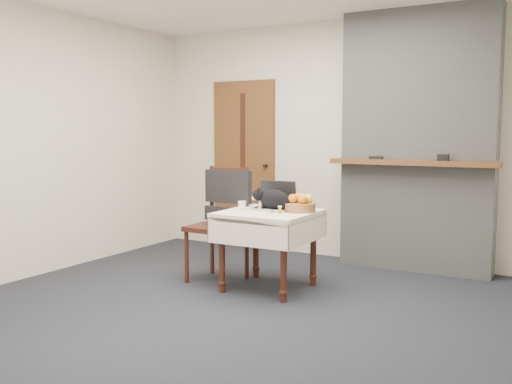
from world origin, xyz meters
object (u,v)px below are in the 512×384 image
chair (223,208)px  pill_bottle (280,210)px  laptop (275,202)px  cream_jar (242,206)px  door (244,165)px  side_table (269,224)px  cat (275,200)px  fruit_basket (300,204)px

chair → pill_bottle: bearing=-14.6°
laptop → pill_bottle: (0.17, -0.23, -0.03)m
cream_jar → pill_bottle: 0.40m
door → side_table: size_ratio=2.56×
door → laptop: (1.15, -1.39, -0.24)m
door → pill_bottle: 2.10m
cat → chair: bearing=159.9°
cat → cream_jar: 0.30m
pill_bottle → chair: size_ratio=0.07×
side_table → laptop: size_ratio=2.16×
cat → pill_bottle: bearing=-65.3°
laptop → cream_jar: (-0.23, -0.19, -0.02)m
cat → chair: (-0.58, 0.05, -0.11)m
door → pill_bottle: door is taller
cream_jar → chair: (-0.31, 0.17, -0.06)m
cat → cream_jar: cat is taller
laptop → fruit_basket: 0.26m
door → cat: size_ratio=4.45×
door → side_table: 1.95m
cat → chair: size_ratio=0.42×
fruit_basket → chair: (-0.80, -0.00, -0.08)m
cat → cream_jar: (-0.27, -0.12, -0.05)m
door → fruit_basket: 2.00m
chair → door: bearing=115.3°
door → cream_jar: door is taller
laptop → fruit_basket: size_ratio=1.32×
door → chair: (0.60, -1.40, -0.32)m
door → cream_jar: size_ratio=24.96×
cat → pill_bottle: 0.21m
side_table → cat: size_ratio=1.74×
side_table → laptop: (-0.01, 0.13, 0.18)m
pill_bottle → laptop: bearing=126.6°
cream_jar → fruit_basket: bearing=19.6°
door → laptop: size_ratio=5.55×
cat → chair: chair is taller
laptop → cream_jar: bearing=-144.9°
side_table → pill_bottle: (0.16, -0.10, 0.15)m
laptop → pill_bottle: bearing=-56.8°
laptop → cat: 0.08m
door → fruit_basket: bearing=-44.9°
laptop → chair: bearing=178.2°
cat → door: bearing=114.3°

